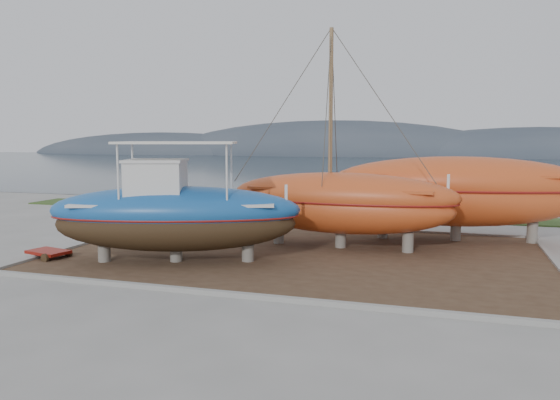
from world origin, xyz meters
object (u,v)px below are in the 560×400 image
(blue_caique, at_px, (175,202))
(white_dinghy, at_px, (149,227))
(orange_bare_hull, at_px, (457,200))
(red_trailer, at_px, (49,255))
(orange_sailboat, at_px, (342,140))

(blue_caique, xyz_separation_m, white_dinghy, (-3.19, 3.51, -1.59))
(white_dinghy, distance_m, orange_bare_hull, 13.44)
(white_dinghy, bearing_deg, red_trailer, -111.67)
(blue_caique, distance_m, white_dinghy, 5.00)
(orange_sailboat, xyz_separation_m, red_trailer, (-10.07, -5.08, -4.27))
(orange_sailboat, relative_size, red_trailer, 4.13)
(orange_sailboat, bearing_deg, orange_bare_hull, 36.58)
(blue_caique, bearing_deg, orange_bare_hull, 18.92)
(white_dinghy, height_order, orange_sailboat, orange_sailboat)
(blue_caique, xyz_separation_m, orange_sailboat, (5.18, 4.26, 2.21))
(orange_sailboat, bearing_deg, white_dinghy, -172.29)
(blue_caique, xyz_separation_m, orange_bare_hull, (9.66, 7.28, -0.39))
(white_dinghy, relative_size, orange_sailboat, 0.40)
(blue_caique, distance_m, orange_sailboat, 7.06)
(blue_caique, bearing_deg, red_trailer, 171.52)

